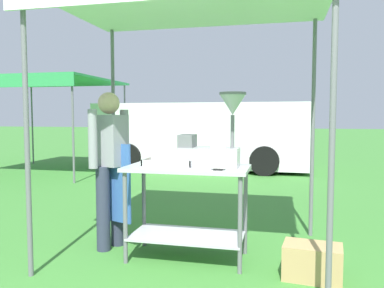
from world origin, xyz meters
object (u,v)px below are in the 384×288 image
menu_sign (218,160)px  vendor (110,161)px  donut_tray (168,164)px  stall_canopy (190,10)px  van_white (203,135)px  donut_fryer (213,142)px  neighbour_tent (47,83)px  supply_crate (312,262)px  donut_cart (187,193)px

menu_sign → vendor: 1.22m
donut_tray → stall_canopy: bearing=42.5°
menu_sign → vendor: vendor is taller
vendor → van_white: size_ratio=0.29×
donut_fryer → neighbour_tent: bearing=135.8°
vendor → supply_crate: 2.15m
stall_canopy → neighbour_tent: 6.64m
stall_canopy → donut_cart: 1.74m
donut_tray → menu_sign: size_ratio=2.15×
stall_canopy → supply_crate: (1.14, -0.32, -2.23)m
stall_canopy → van_white: size_ratio=0.48×
donut_cart → neighbour_tent: bearing=134.2°
stall_canopy → neighbour_tent: stall_canopy is taller
menu_sign → van_white: 6.77m
neighbour_tent → vendor: bearing=-50.8°
donut_fryer → menu_sign: bearing=-70.2°
donut_cart → van_white: 6.51m
stall_canopy → supply_crate: bearing=-15.8°
stall_canopy → menu_sign: stall_canopy is taller
stall_canopy → donut_cart: size_ratio=2.25×
donut_tray → donut_cart: bearing=18.1°
donut_fryer → van_white: 6.53m
donut_tray → menu_sign: menu_sign is taller
donut_cart → donut_tray: (-0.17, -0.06, 0.28)m
donut_cart → menu_sign: (0.33, -0.20, 0.35)m
stall_canopy → menu_sign: size_ratio=11.94×
vendor → supply_crate: size_ratio=3.17×
supply_crate → van_white: size_ratio=0.09×
donut_fryer → van_white: van_white is taller
vendor → donut_tray: bearing=-14.1°
donut_fryer → donut_tray: bearing=-169.2°
stall_canopy → vendor: size_ratio=1.63×
vendor → supply_crate: vendor is taller
van_white → neighbour_tent: (-3.52, -1.59, 1.29)m
donut_cart → supply_crate: 1.26m
donut_cart → vendor: 0.89m
vendor → donut_cart: bearing=-7.6°
donut_fryer → neighbour_tent: 6.94m
vendor → van_white: bearing=92.8°
supply_crate → donut_cart: bearing=168.9°
menu_sign → neighbour_tent: (-5.00, 5.01, 1.19)m
donut_tray → supply_crate: donut_tray is taller
donut_cart → donut_fryer: size_ratio=1.68×
vendor → stall_canopy: bearing=-0.9°
menu_sign → supply_crate: bearing=-1.4°
donut_tray → vendor: bearing=165.9°
stall_canopy → van_white: 6.57m
stall_canopy → supply_crate: size_ratio=5.15×
stall_canopy → vendor: bearing=179.1°
donut_cart → supply_crate: (1.14, -0.22, -0.49)m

